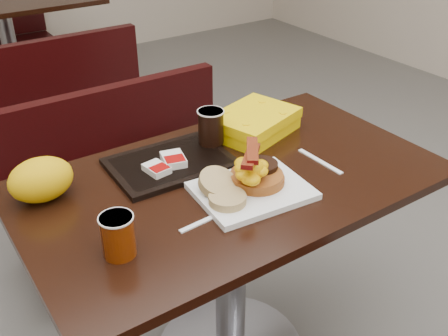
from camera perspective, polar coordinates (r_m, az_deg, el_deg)
table_near at (r=1.73m, az=0.76°, el=-11.65°), size 1.20×0.70×0.75m
bench_near_n at (r=2.23m, az=-9.58°, el=-1.67°), size 1.00×0.46×0.72m
table_far at (r=3.89m, az=-22.10°, el=11.13°), size 1.20×0.70×0.75m
bench_far_s at (r=3.25m, az=-18.91°, el=7.82°), size 1.00×0.46×0.72m
platter at (r=1.42m, az=3.06°, el=-2.50°), size 0.32×0.26×0.02m
pancake_stack at (r=1.44m, az=3.64°, el=-0.98°), size 0.16×0.16×0.03m
sausage_patty at (r=1.45m, az=4.13°, el=0.33°), size 0.09×0.09×0.01m
scrambled_eggs at (r=1.39m, az=3.22°, el=-0.23°), size 0.12×0.11×0.05m
bacon_strips at (r=1.39m, az=2.96°, el=1.47°), size 0.17×0.17×0.01m
muffin_bottom at (r=1.35m, az=0.37°, el=-3.39°), size 0.11×0.11×0.02m
muffin_top at (r=1.40m, az=-0.71°, el=-1.61°), size 0.12×0.12×0.06m
coffee_cup_near at (r=1.21m, az=-11.47°, el=-7.27°), size 0.09×0.09×0.11m
fork at (r=1.31m, az=-2.94°, el=-6.13°), size 0.14×0.04×0.00m
knife at (r=1.60m, az=10.41°, el=0.73°), size 0.02×0.18×0.00m
condiment_syrup at (r=1.50m, az=-1.73°, el=-0.70°), size 0.04×0.04×0.01m
tray at (r=1.56m, az=-5.85°, el=0.54°), size 0.36×0.26×0.02m
hashbrown_sleeve_left at (r=1.50m, az=-7.36°, el=-0.08°), size 0.06×0.08×0.02m
hashbrown_sleeve_right at (r=1.54m, az=-5.53°, el=0.94°), size 0.08×0.10×0.02m
coffee_cup_far at (r=1.62m, az=-1.44°, el=4.51°), size 0.10×0.10×0.11m
clamshell at (r=1.73m, az=3.30°, el=4.95°), size 0.32×0.27×0.07m
paper_bag at (r=1.46m, az=-19.33°, el=-1.19°), size 0.19×0.15×0.12m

